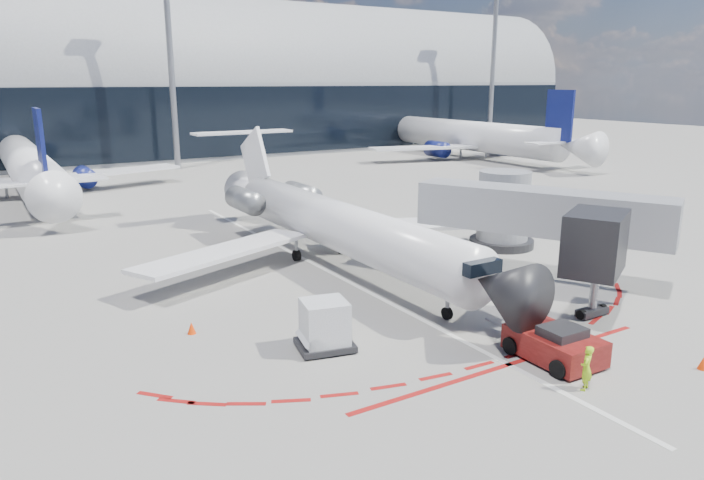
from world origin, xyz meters
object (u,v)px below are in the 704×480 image
pushback_tug (555,344)px  ramp_worker (586,368)px  uld_container (325,326)px  regional_jet (330,222)px

pushback_tug → ramp_worker: ramp_worker is taller
pushback_tug → uld_container: size_ratio=2.24×
ramp_worker → uld_container: uld_container is taller
regional_jet → uld_container: bearing=-120.4°
regional_jet → ramp_worker: 18.00m
regional_jet → uld_container: (-6.13, -10.43, -1.42)m
ramp_worker → uld_container: 9.58m
pushback_tug → ramp_worker: bearing=-112.5°
uld_container → ramp_worker: bearing=-39.3°
pushback_tug → ramp_worker: 2.38m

